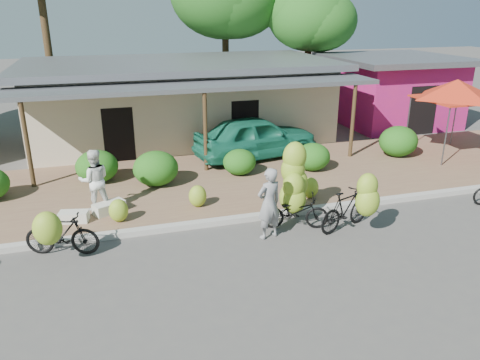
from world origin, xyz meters
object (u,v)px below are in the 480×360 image
object	(u,v)px
red_canopy	(456,89)
bike_right	(352,206)
vendor	(269,203)
teal_van	(256,137)
bike_left	(59,233)
sack_far	(74,217)
bike_center	(294,193)
sack_near	(109,207)
bystander	(95,180)
tree_near_right	(306,15)

from	to	relation	value
red_canopy	bike_right	world-z (taller)	red_canopy
vendor	teal_van	xyz separation A→B (m)	(1.70, 6.09, -0.01)
red_canopy	bike_left	xyz separation A→B (m)	(-13.85, -3.96, -1.99)
sack_far	teal_van	world-z (taller)	teal_van
bike_left	bike_center	size ratio (longest dim) A/B	0.82
bike_right	sack_near	size ratio (longest dim) A/B	2.18
vendor	bystander	xyz separation A→B (m)	(-4.10, 2.75, 0.07)
bike_center	tree_near_right	bearing A→B (deg)	-7.66
red_canopy	sack_near	world-z (taller)	red_canopy
bike_left	teal_van	distance (m)	8.74
bike_center	bike_right	bearing A→B (deg)	-108.28
sack_far	teal_van	size ratio (longest dim) A/B	0.16
bike_right	bystander	bearing A→B (deg)	43.28
bike_left	bystander	distance (m)	2.50
sack_near	vendor	bearing A→B (deg)	-32.69
tree_near_right	sack_near	bearing A→B (deg)	-133.46
red_canopy	vendor	bearing A→B (deg)	-153.78
bike_center	sack_far	xyz separation A→B (m)	(-5.63, 1.52, -0.62)
bike_center	sack_near	size ratio (longest dim) A/B	2.58
sack_near	bystander	size ratio (longest dim) A/B	0.49
bike_left	teal_van	world-z (taller)	teal_van
tree_near_right	bike_left	distance (m)	18.34
tree_near_right	bike_center	world-z (taller)	tree_near_right
bike_center	sack_near	xyz separation A→B (m)	(-4.71, 1.85, -0.61)
bike_right	sack_near	distance (m)	6.54
bike_center	bystander	world-z (taller)	bike_center
red_canopy	bike_right	xyz separation A→B (m)	(-6.76, -4.67, -1.90)
sack_far	bystander	xyz separation A→B (m)	(0.61, 0.65, 0.73)
bike_left	bike_right	size ratio (longest dim) A/B	0.97
tree_near_right	vendor	xyz separation A→B (m)	(-6.89, -13.71, -4.16)
bike_center	sack_far	bearing A→B (deg)	91.68
bike_right	sack_far	bearing A→B (deg)	49.99
bike_left	vendor	world-z (taller)	vendor
sack_near	sack_far	distance (m)	0.98
vendor	red_canopy	bearing A→B (deg)	-170.04
bike_left	vendor	bearing A→B (deg)	-77.31
sack_near	vendor	distance (m)	4.55
red_canopy	sack_near	xyz separation A→B (m)	(-12.70, -1.95, -2.34)
sack_far	vendor	world-z (taller)	vendor
sack_near	teal_van	bearing A→B (deg)	33.69
sack_far	bike_left	bearing A→B (deg)	-97.84
tree_near_right	vendor	distance (m)	15.90
tree_near_right	sack_far	xyz separation A→B (m)	(-11.60, -11.60, -4.83)
bike_right	vendor	world-z (taller)	vendor
bike_left	bystander	world-z (taller)	bystander
sack_near	bystander	xyz separation A→B (m)	(-0.31, 0.32, 0.72)
bike_right	sack_far	world-z (taller)	bike_right
red_canopy	teal_van	size ratio (longest dim) A/B	0.75
tree_near_right	teal_van	bearing A→B (deg)	-124.29
bike_right	sack_far	size ratio (longest dim) A/B	2.47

